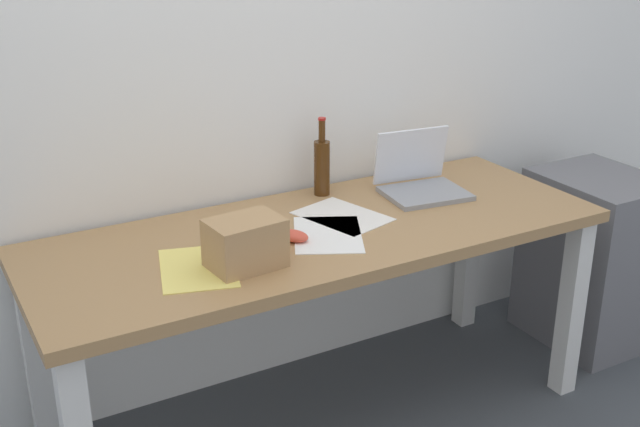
% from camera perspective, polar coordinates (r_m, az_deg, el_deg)
% --- Properties ---
extents(ground_plane, '(8.00, 8.00, 0.00)m').
position_cam_1_polar(ground_plane, '(2.92, 0.00, -14.31)').
color(ground_plane, '#42474C').
extents(back_wall, '(5.20, 0.08, 2.60)m').
position_cam_1_polar(back_wall, '(2.76, -4.28, 12.95)').
color(back_wall, white).
rests_on(back_wall, ground).
extents(desk, '(1.87, 0.70, 0.73)m').
position_cam_1_polar(desk, '(2.60, 0.00, -2.96)').
color(desk, '#A37A4C').
rests_on(desk, ground).
extents(laptop_right, '(0.31, 0.28, 0.22)m').
position_cam_1_polar(laptop_right, '(2.88, 7.17, 2.35)').
color(laptop_right, gray).
rests_on(laptop_right, desk).
extents(beer_bottle, '(0.06, 0.06, 0.28)m').
position_cam_1_polar(beer_bottle, '(2.82, 0.13, 3.45)').
color(beer_bottle, '#47280F').
rests_on(beer_bottle, desk).
extents(computer_mouse, '(0.10, 0.12, 0.03)m').
position_cam_1_polar(computer_mouse, '(2.46, -1.90, -1.61)').
color(computer_mouse, '#D84C38').
rests_on(computer_mouse, desk).
extents(cardboard_box, '(0.22, 0.17, 0.15)m').
position_cam_1_polar(cardboard_box, '(2.28, -5.36, -2.13)').
color(cardboard_box, tan).
rests_on(cardboard_box, desk).
extents(paper_sheet_near_back, '(0.28, 0.34, 0.00)m').
position_cam_1_polar(paper_sheet_near_back, '(2.65, 1.61, -0.19)').
color(paper_sheet_near_back, white).
rests_on(paper_sheet_near_back, desk).
extents(paper_sheet_front_left, '(0.28, 0.34, 0.00)m').
position_cam_1_polar(paper_sheet_front_left, '(2.31, -8.72, -3.86)').
color(paper_sheet_front_left, '#F4E06B').
rests_on(paper_sheet_front_left, desk).
extents(paper_sheet_center, '(0.32, 0.36, 0.00)m').
position_cam_1_polar(paper_sheet_center, '(2.51, 0.56, -1.51)').
color(paper_sheet_center, white).
rests_on(paper_sheet_center, desk).
extents(filing_cabinet, '(0.40, 0.48, 0.70)m').
position_cam_1_polar(filing_cabinet, '(3.43, 18.88, -3.05)').
color(filing_cabinet, slate).
rests_on(filing_cabinet, ground).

